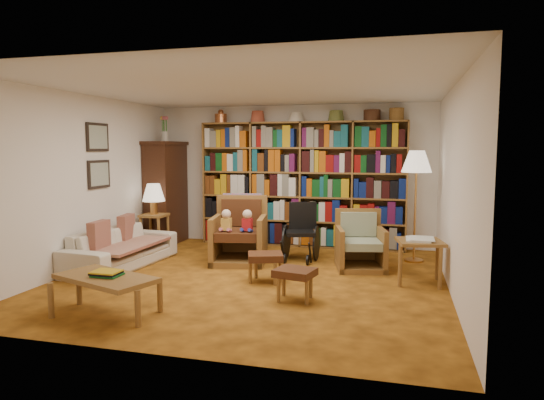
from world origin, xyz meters
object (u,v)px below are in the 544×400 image
(sofa, at_px, (122,248))
(wheelchair, at_px, (301,234))
(side_table_papers, at_px, (420,247))
(footstool_b, at_px, (295,275))
(armchair_leather, at_px, (241,235))
(coffee_table, at_px, (106,280))
(armchair_sage, at_px, (361,246))
(floor_lamp, at_px, (417,166))
(footstool_a, at_px, (265,259))
(side_table_lamp, at_px, (154,224))

(sofa, height_order, wheelchair, wheelchair)
(side_table_papers, height_order, footstool_b, side_table_papers)
(armchair_leather, relative_size, coffee_table, 0.85)
(armchair_sage, relative_size, footstool_b, 1.69)
(armchair_sage, bearing_deg, floor_lamp, 38.83)
(floor_lamp, distance_m, side_table_papers, 1.60)
(floor_lamp, xyz_separation_m, footstool_b, (-1.37, -2.36, -1.17))
(footstool_a, height_order, footstool_b, footstool_a)
(footstool_b, bearing_deg, side_table_lamp, 144.15)
(floor_lamp, height_order, coffee_table, floor_lamp)
(sofa, relative_size, side_table_lamp, 3.07)
(sofa, xyz_separation_m, armchair_sage, (3.41, 0.83, 0.04))
(wheelchair, bearing_deg, footstool_b, -80.58)
(sofa, bearing_deg, footstool_a, -92.21)
(armchair_sage, height_order, footstool_b, armchair_sage)
(armchair_leather, xyz_separation_m, floor_lamp, (2.58, 0.66, 1.05))
(side_table_lamp, xyz_separation_m, armchair_leather, (1.69, -0.39, -0.04))
(side_table_papers, bearing_deg, wheelchair, 151.35)
(side_table_lamp, distance_m, footstool_a, 2.77)
(armchair_leather, xyz_separation_m, coffee_table, (-0.59, -2.69, -0.05))
(footstool_b, xyz_separation_m, coffee_table, (-1.80, -0.99, 0.07))
(sofa, relative_size, side_table_papers, 2.96)
(footstool_b, distance_m, coffee_table, 2.05)
(sofa, distance_m, side_table_papers, 4.21)
(armchair_leather, distance_m, armchair_sage, 1.82)
(floor_lamp, relative_size, footstool_a, 3.15)
(side_table_lamp, xyz_separation_m, armchair_sage, (3.51, -0.35, -0.14))
(side_table_lamp, bearing_deg, footstool_b, -35.85)
(side_table_lamp, height_order, footstool_b, side_table_lamp)
(side_table_papers, distance_m, footstool_a, 1.99)
(wheelchair, bearing_deg, armchair_leather, -158.38)
(side_table_papers, relative_size, footstool_b, 1.29)
(coffee_table, bearing_deg, wheelchair, 64.32)
(side_table_lamp, relative_size, side_table_papers, 0.96)
(floor_lamp, bearing_deg, coffee_table, -133.47)
(sofa, height_order, footstool_a, sofa)
(coffee_table, bearing_deg, armchair_sage, 48.59)
(footstool_a, bearing_deg, armchair_leather, 122.94)
(sofa, bearing_deg, coffee_table, -147.98)
(armchair_leather, xyz_separation_m, footstool_a, (0.67, -1.04, -0.11))
(armchair_leather, bearing_deg, floor_lamp, 14.25)
(sofa, bearing_deg, side_table_papers, -83.32)
(wheelchair, distance_m, side_table_papers, 1.98)
(sofa, bearing_deg, side_table_lamp, 9.08)
(sofa, relative_size, wheelchair, 2.14)
(footstool_b, bearing_deg, footstool_a, 128.99)
(side_table_lamp, xyz_separation_m, floor_lamp, (4.27, 0.26, 1.01))
(side_table_lamp, bearing_deg, sofa, -85.15)
(armchair_sage, height_order, wheelchair, wheelchair)
(footstool_a, bearing_deg, floor_lamp, 41.67)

